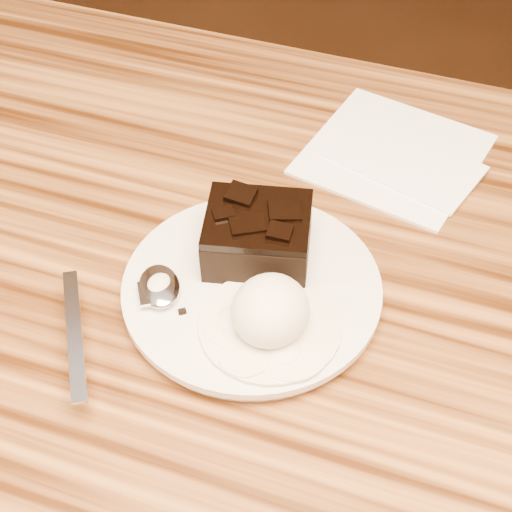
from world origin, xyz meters
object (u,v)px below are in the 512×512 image
(ice_cream_scoop, at_px, (270,311))
(plate, at_px, (252,292))
(brownie, at_px, (258,238))
(napkin, at_px, (394,153))
(spoon, at_px, (159,288))

(ice_cream_scoop, bearing_deg, plate, 127.46)
(brownie, xyz_separation_m, napkin, (0.07, 0.18, -0.03))
(brownie, relative_size, spoon, 0.45)
(spoon, relative_size, napkin, 1.19)
(spoon, bearing_deg, napkin, 29.77)
(brownie, distance_m, ice_cream_scoop, 0.08)
(spoon, bearing_deg, ice_cream_scoop, -34.35)
(napkin, bearing_deg, spoon, -118.78)
(plate, xyz_separation_m, napkin, (0.07, 0.21, -0.01))
(brownie, distance_m, napkin, 0.20)
(ice_cream_scoop, distance_m, napkin, 0.25)
(plate, bearing_deg, napkin, 72.20)
(brownie, height_order, napkin, brownie)
(plate, xyz_separation_m, spoon, (-0.07, -0.03, 0.01))
(brownie, bearing_deg, ice_cream_scoop, -63.62)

